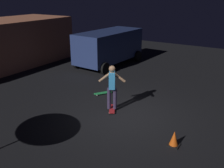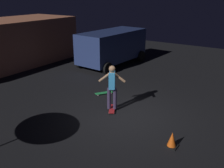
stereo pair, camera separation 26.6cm
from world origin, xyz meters
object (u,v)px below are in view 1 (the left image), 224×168
parked_van (109,46)px  skater (112,84)px  skateboard_spare (103,93)px  skateboard_ridden (112,109)px  traffic_cone (174,139)px

parked_van → skater: bearing=-146.2°
skateboard_spare → parked_van: bearing=29.5°
skateboard_ridden → skateboard_spare: size_ratio=1.02×
skateboard_spare → skater: bearing=-133.6°
skater → traffic_cone: bearing=-110.3°
skater → traffic_cone: 3.06m
traffic_cone → skateboard_ridden: bearing=69.7°
skater → parked_van: bearing=33.8°
skateboard_spare → traffic_cone: size_ratio=1.65×
skateboard_ridden → skateboard_spare: 1.64m
skater → traffic_cone: size_ratio=3.63×
skateboard_ridden → skateboard_spare: bearing=46.4°
skater → skateboard_spare: bearing=46.4°
parked_van → skateboard_ridden: parked_van is taller
skateboard_ridden → parked_van: bearing=33.8°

